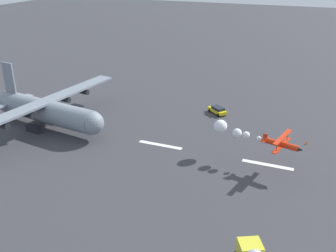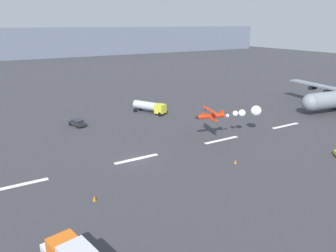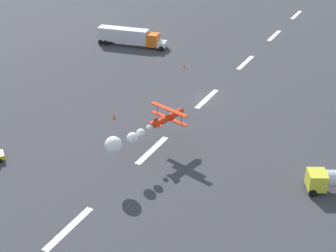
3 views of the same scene
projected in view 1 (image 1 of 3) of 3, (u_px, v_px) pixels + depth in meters
runway_stripe_4 at (267, 165)px, 60.09m from camera, size 8.00×0.90×0.01m
runway_stripe_5 at (160, 145)px, 66.41m from camera, size 8.00×0.90×0.01m
cargo_transport_plane at (51, 112)px, 71.04m from camera, size 24.24×36.20×11.59m
stunt_biplane_red at (242, 133)px, 59.40m from camera, size 14.20×6.57×2.15m
followme_car_yellow at (217, 110)px, 79.34m from camera, size 4.60×4.16×1.52m
traffic_cone_far at (307, 142)px, 66.56m from camera, size 0.44×0.44×0.75m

